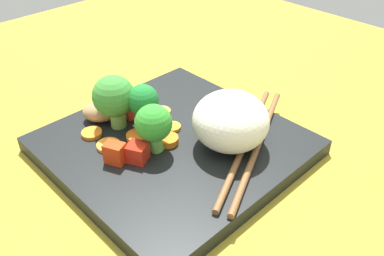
{
  "coord_description": "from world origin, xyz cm",
  "views": [
    {
      "loc": [
        -28.64,
        25.2,
        30.4
      ],
      "look_at": [
        -1.88,
        -1.13,
        3.88
      ],
      "focal_mm": 38.58,
      "sensor_mm": 36.0,
      "label": 1
    }
  ],
  "objects_px": {
    "rice_mound": "(231,121)",
    "carrot_slice_5": "(137,137)",
    "broccoli_floret_1": "(114,97)",
    "chopstick_pair": "(252,143)",
    "square_plate": "(174,146)"
  },
  "relations": [
    {
      "from": "rice_mound",
      "to": "carrot_slice_5",
      "type": "bearing_deg",
      "value": 40.13
    },
    {
      "from": "broccoli_floret_1",
      "to": "chopstick_pair",
      "type": "xyz_separation_m",
      "value": [
        -0.14,
        -0.08,
        -0.04
      ]
    },
    {
      "from": "square_plate",
      "to": "carrot_slice_5",
      "type": "height_order",
      "value": "carrot_slice_5"
    },
    {
      "from": "broccoli_floret_1",
      "to": "square_plate",
      "type": "bearing_deg",
      "value": -156.91
    },
    {
      "from": "rice_mound",
      "to": "broccoli_floret_1",
      "type": "bearing_deg",
      "value": 29.64
    },
    {
      "from": "square_plate",
      "to": "rice_mound",
      "type": "height_order",
      "value": "rice_mound"
    },
    {
      "from": "rice_mound",
      "to": "chopstick_pair",
      "type": "height_order",
      "value": "rice_mound"
    },
    {
      "from": "square_plate",
      "to": "broccoli_floret_1",
      "type": "xyz_separation_m",
      "value": [
        0.07,
        0.03,
        0.05
      ]
    },
    {
      "from": "broccoli_floret_1",
      "to": "carrot_slice_5",
      "type": "xyz_separation_m",
      "value": [
        -0.04,
        0.0,
        -0.04
      ]
    },
    {
      "from": "broccoli_floret_1",
      "to": "chopstick_pair",
      "type": "distance_m",
      "value": 0.17
    },
    {
      "from": "rice_mound",
      "to": "chopstick_pair",
      "type": "xyz_separation_m",
      "value": [
        -0.02,
        -0.02,
        -0.03
      ]
    },
    {
      "from": "square_plate",
      "to": "carrot_slice_5",
      "type": "distance_m",
      "value": 0.04
    },
    {
      "from": "broccoli_floret_1",
      "to": "carrot_slice_5",
      "type": "relative_size",
      "value": 2.6
    },
    {
      "from": "rice_mound",
      "to": "broccoli_floret_1",
      "type": "distance_m",
      "value": 0.14
    },
    {
      "from": "carrot_slice_5",
      "to": "chopstick_pair",
      "type": "bearing_deg",
      "value": -139.94
    }
  ]
}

